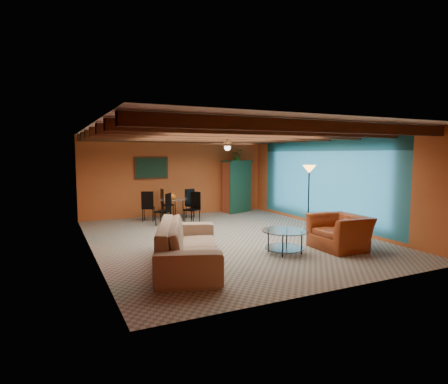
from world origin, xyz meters
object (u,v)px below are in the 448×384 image
armoire (237,187)px  vase (173,187)px  coffee_table (285,241)px  sofa (189,244)px  floor_lamp (309,198)px  dining_table (173,206)px  armchair (340,232)px  potted_plant (237,156)px

armoire → vase: 2.83m
armoire → vase: size_ratio=9.02×
coffee_table → sofa: bearing=177.8°
vase → floor_lamp: bearing=-45.2°
sofa → vase: bearing=6.0°
dining_table → armoire: bearing=16.6°
sofa → floor_lamp: (4.14, 1.66, 0.50)m
sofa → floor_lamp: bearing=-48.0°
coffee_table → dining_table: bearing=101.7°
sofa → vase: (1.17, 4.65, 0.66)m
armchair → armoire: 5.81m
coffee_table → dining_table: dining_table is taller
sofa → coffee_table: 2.16m
coffee_table → floor_lamp: size_ratio=0.55×
floor_lamp → potted_plant: (-0.26, 3.80, 1.14)m
armchair → floor_lamp: bearing=162.6°
vase → dining_table: bearing=0.0°
sofa → potted_plant: 6.89m
sofa → armoire: 6.71m
floor_lamp → potted_plant: potted_plant is taller
sofa → floor_lamp: 4.48m
dining_table → floor_lamp: size_ratio=1.03×
armchair → coffee_table: armchair is taller
armchair → sofa: bearing=-93.9°
dining_table → armoire: (2.71, 0.81, 0.42)m
floor_lamp → potted_plant: size_ratio=3.95×
sofa → dining_table: dining_table is taller
coffee_table → potted_plant: size_ratio=2.16×
sofa → vase: vase is taller
sofa → dining_table: (1.17, 4.65, 0.07)m
armoire → sofa: bearing=-144.1°
armchair → floor_lamp: floor_lamp is taller
dining_table → armoire: size_ratio=1.03×
armoire → vase: armoire is taller
coffee_table → vase: 4.90m
armchair → vase: 5.51m
armchair → vase: size_ratio=5.80×
sofa → coffee_table: sofa is taller
sofa → dining_table: size_ratio=1.51×
floor_lamp → potted_plant: 3.97m
potted_plant → sofa: bearing=-125.4°
coffee_table → potted_plant: 6.07m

